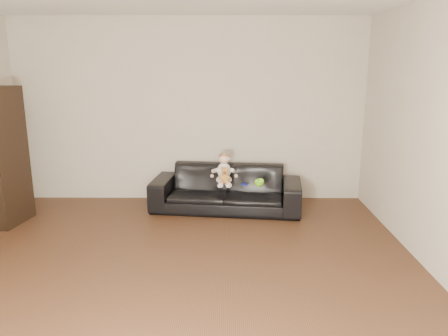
{
  "coord_description": "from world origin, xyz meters",
  "views": [
    {
      "loc": [
        0.52,
        -3.5,
        2.0
      ],
      "look_at": [
        0.49,
        2.15,
        0.61
      ],
      "focal_mm": 35.0,
      "sensor_mm": 36.0,
      "label": 1
    }
  ],
  "objects_px": {
    "baby": "(224,171)",
    "toy_rattle": "(257,183)",
    "sofa": "(226,188)",
    "toy_green": "(259,183)",
    "toy_blue_disc": "(244,184)",
    "teddy_bear": "(225,175)"
  },
  "relations": [
    {
      "from": "toy_green",
      "to": "baby",
      "type": "bearing_deg",
      "value": 165.86
    },
    {
      "from": "sofa",
      "to": "teddy_bear",
      "type": "distance_m",
      "value": 0.34
    },
    {
      "from": "toy_green",
      "to": "toy_blue_disc",
      "type": "xyz_separation_m",
      "value": [
        -0.19,
        0.08,
        -0.05
      ]
    },
    {
      "from": "baby",
      "to": "sofa",
      "type": "bearing_deg",
      "value": 64.69
    },
    {
      "from": "teddy_bear",
      "to": "toy_rattle",
      "type": "height_order",
      "value": "teddy_bear"
    },
    {
      "from": "baby",
      "to": "teddy_bear",
      "type": "height_order",
      "value": "baby"
    },
    {
      "from": "baby",
      "to": "toy_rattle",
      "type": "height_order",
      "value": "baby"
    },
    {
      "from": "baby",
      "to": "toy_rattle",
      "type": "bearing_deg",
      "value": -18.79
    },
    {
      "from": "toy_rattle",
      "to": "baby",
      "type": "bearing_deg",
      "value": 170.97
    },
    {
      "from": "baby",
      "to": "toy_blue_disc",
      "type": "relative_size",
      "value": 4.7
    },
    {
      "from": "sofa",
      "to": "toy_green",
      "type": "relative_size",
      "value": 12.98
    },
    {
      "from": "sofa",
      "to": "toy_blue_disc",
      "type": "xyz_separation_m",
      "value": [
        0.24,
        -0.14,
        0.1
      ]
    },
    {
      "from": "toy_rattle",
      "to": "toy_blue_disc",
      "type": "relative_size",
      "value": 0.79
    },
    {
      "from": "sofa",
      "to": "toy_blue_disc",
      "type": "bearing_deg",
      "value": -23.52
    },
    {
      "from": "teddy_bear",
      "to": "toy_blue_disc",
      "type": "relative_size",
      "value": 2.4
    },
    {
      "from": "toy_green",
      "to": "toy_rattle",
      "type": "height_order",
      "value": "toy_green"
    },
    {
      "from": "toy_green",
      "to": "toy_rattle",
      "type": "distance_m",
      "value": 0.06
    },
    {
      "from": "toy_rattle",
      "to": "toy_green",
      "type": "bearing_deg",
      "value": -58.48
    },
    {
      "from": "sofa",
      "to": "toy_rattle",
      "type": "xyz_separation_m",
      "value": [
        0.4,
        -0.18,
        0.13
      ]
    },
    {
      "from": "toy_green",
      "to": "toy_blue_disc",
      "type": "bearing_deg",
      "value": 156.07
    },
    {
      "from": "toy_rattle",
      "to": "teddy_bear",
      "type": "bearing_deg",
      "value": -171.72
    },
    {
      "from": "toy_rattle",
      "to": "toy_blue_disc",
      "type": "distance_m",
      "value": 0.17
    }
  ]
}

